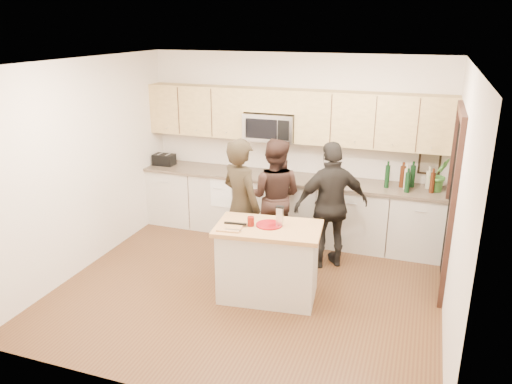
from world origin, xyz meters
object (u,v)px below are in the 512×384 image
(toaster, at_px, (164,160))
(woman_center, at_px, (274,196))
(woman_right, at_px, (331,206))
(island, at_px, (268,262))
(woman_left, at_px, (241,206))

(toaster, bearing_deg, woman_center, -15.03)
(toaster, bearing_deg, woman_right, -14.41)
(toaster, xyz_separation_m, woman_right, (2.85, -0.73, -0.18))
(woman_right, bearing_deg, toaster, -44.96)
(island, bearing_deg, woman_right, 56.98)
(woman_left, bearing_deg, island, 165.01)
(woman_right, bearing_deg, woman_left, -5.16)
(toaster, distance_m, woman_center, 2.09)
(woman_center, bearing_deg, woman_right, 163.79)
(island, relative_size, woman_right, 0.75)
(island, height_order, toaster, toaster)
(woman_center, distance_m, woman_right, 0.86)
(woman_left, distance_m, woman_right, 1.18)
(woman_left, bearing_deg, toaster, -4.17)
(woman_left, relative_size, woman_center, 1.08)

